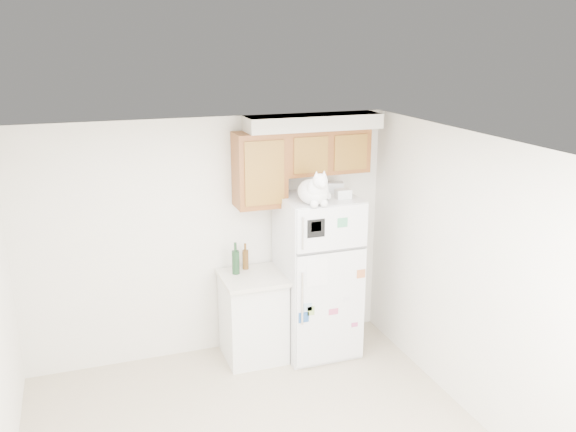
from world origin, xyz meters
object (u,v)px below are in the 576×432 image
base_counter (253,316)px  storage_box_back (334,187)px  refrigerator (318,275)px  cat (315,191)px  bottle_green (236,258)px  bottle_amber (245,256)px  storage_box_front (343,194)px

base_counter → storage_box_back: storage_box_back is taller
refrigerator → base_counter: size_ratio=1.85×
cat → storage_box_back: 0.57m
base_counter → storage_box_back: bearing=5.2°
refrigerator → bottle_green: size_ratio=5.09×
bottle_amber → cat: bearing=-42.5°
bottle_green → bottle_amber: (0.13, 0.09, -0.03)m
refrigerator → base_counter: refrigerator is taller
bottle_amber → base_counter: bearing=-84.6°
storage_box_back → bottle_green: size_ratio=0.54×
bottle_green → base_counter: bearing=-33.2°
refrigerator → bottle_amber: (-0.71, 0.26, 0.21)m
cat → bottle_green: size_ratio=1.55×
cat → bottle_amber: 1.09m
storage_box_back → storage_box_front: (-0.03, -0.28, -0.01)m
bottle_amber → storage_box_back: bearing=-6.4°
storage_box_back → storage_box_front: 0.28m
refrigerator → base_counter: 0.79m
cat → storage_box_front: (0.36, 0.13, -0.09)m
refrigerator → storage_box_back: bearing=33.7°
cat → bottle_green: 1.10m
storage_box_front → bottle_amber: size_ratio=0.53×
bottle_green → bottle_amber: bearing=36.4°
base_counter → storage_box_back: (0.93, 0.08, 1.29)m
refrigerator → cat: 1.03m
storage_box_front → refrigerator: bearing=152.1°
base_counter → storage_box_back: size_ratio=5.11×
refrigerator → storage_box_back: (0.24, 0.16, 0.90)m
refrigerator → bottle_green: (-0.84, 0.17, 0.24)m
storage_box_back → bottle_amber: 1.17m
storage_box_back → bottle_amber: size_ratio=0.64×
storage_box_front → bottle_green: storage_box_front is taller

